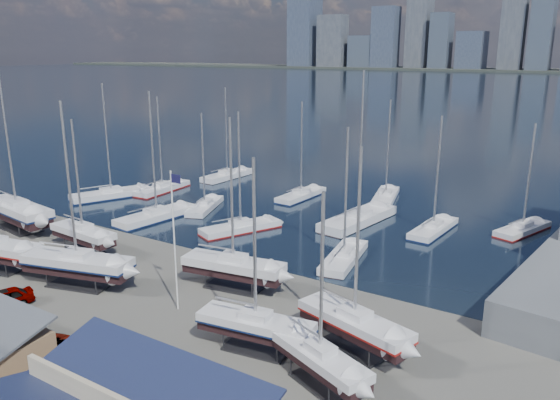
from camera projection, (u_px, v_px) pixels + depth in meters
The scene contains 26 objects.
ground at pixel (135, 287), 48.11m from camera, with size 1400.00×1400.00×0.00m, color #605E59.
water at pixel (558, 89), 300.49m from camera, with size 1400.00×600.00×0.40m, color #19233A.
sailboat_cradle_0 at pixel (17, 211), 63.28m from camera, with size 11.97×4.77×18.61m.
sailboat_cradle_2 at pixel (83, 233), 56.23m from camera, with size 8.44×2.92×13.72m.
sailboat_cradle_3 at pixel (78, 264), 47.89m from camera, with size 10.46×5.39×16.27m.
sailboat_cradle_4 at pixel (233, 266), 47.43m from camera, with size 9.41×3.95×14.98m.
sailboat_cradle_5 at pixel (256, 325), 37.48m from camera, with size 8.58×3.47×13.66m.
sailboat_cradle_6 at pixel (354, 324), 37.59m from camera, with size 9.13×4.79×14.34m.
sailboat_cradle_7 at pixel (320, 358), 33.49m from camera, with size 7.73×4.75×12.51m.
sailboat_moored_0 at pixel (112, 196), 77.14m from camera, with size 7.36×11.48×16.69m.
sailboat_moored_1 at pixel (163, 190), 80.68m from camera, with size 3.34×9.91×14.58m.
sailboat_moored_2 at pixel (227, 177), 88.95m from camera, with size 3.39×10.27×15.29m.
sailboat_moored_3 at pixel (157, 217), 67.22m from camera, with size 4.36×11.25×16.38m.
sailboat_moored_4 at pixel (205, 207), 71.57m from camera, with size 5.43×9.04×13.21m.
sailboat_moored_5 at pixel (301, 196), 76.99m from camera, with size 3.16×9.60×14.16m.
sailboat_moored_6 at pixel (241, 229), 62.85m from camera, with size 6.48×9.88×14.40m.
sailboat_moored_7 at pixel (358, 221), 65.73m from camera, with size 5.13×12.88×18.92m.
sailboat_moored_8 at pixel (386, 198), 76.15m from camera, with size 4.99×10.09×14.53m.
sailboat_moored_9 at pixel (344, 258), 53.87m from camera, with size 4.16×9.55×13.95m.
sailboat_moored_10 at pixel (433, 230), 62.51m from camera, with size 3.29×9.50×13.96m.
sailboat_moored_11 at pixel (522, 230), 62.46m from camera, with size 5.18×9.08×13.09m.
car_a at pixel (3, 299), 44.05m from camera, with size 1.84×4.58×1.56m, color gray.
car_b at pixel (8, 340), 37.88m from camera, with size 1.63×4.67×1.54m, color gray.
car_c at pixel (41, 354), 36.25m from camera, with size 2.21×4.80×1.33m, color gray.
car_d at pixel (82, 359), 35.57m from camera, with size 2.05×5.05×1.47m, color gray.
flagpole at pixel (175, 232), 42.27m from camera, with size 1.01×0.12×11.44m.
Camera 1 is at (34.62, -40.56, 20.15)m, focal length 35.00 mm.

